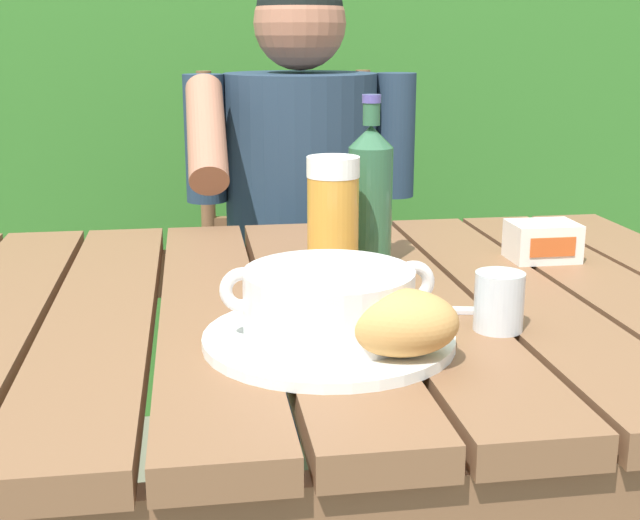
# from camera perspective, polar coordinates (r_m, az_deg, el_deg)

# --- Properties ---
(dining_table) EXTENTS (1.22, 0.88, 0.77)m
(dining_table) POSITION_cam_1_polar(r_m,az_deg,el_deg) (1.15, -0.36, -7.21)
(dining_table) COLOR brown
(dining_table) RESTS_ON ground_plane
(hedge_backdrop) EXTENTS (3.20, 0.87, 2.04)m
(hedge_backdrop) POSITION_cam_1_polar(r_m,az_deg,el_deg) (2.74, -4.23, 10.46)
(hedge_backdrop) COLOR #357529
(hedge_backdrop) RESTS_ON ground_plane
(chair_near_diner) EXTENTS (0.42, 0.43, 1.02)m
(chair_near_diner) POSITION_cam_1_polar(r_m,az_deg,el_deg) (2.05, -1.83, -2.73)
(chair_near_diner) COLOR brown
(chair_near_diner) RESTS_ON ground_plane
(person_eating) EXTENTS (0.48, 0.47, 1.24)m
(person_eating) POSITION_cam_1_polar(r_m,az_deg,el_deg) (1.79, -1.21, 2.73)
(person_eating) COLOR #25384C
(person_eating) RESTS_ON ground_plane
(serving_plate) EXTENTS (0.28, 0.28, 0.01)m
(serving_plate) POSITION_cam_1_polar(r_m,az_deg,el_deg) (0.94, 0.59, -5.30)
(serving_plate) COLOR white
(serving_plate) RESTS_ON dining_table
(soup_bowl) EXTENTS (0.24, 0.19, 0.08)m
(soup_bowl) POSITION_cam_1_polar(r_m,az_deg,el_deg) (0.93, 0.59, -2.74)
(soup_bowl) COLOR white
(soup_bowl) RESTS_ON serving_plate
(bread_roll) EXTENTS (0.14, 0.11, 0.07)m
(bread_roll) POSITION_cam_1_polar(r_m,az_deg,el_deg) (0.88, 5.37, -4.19)
(bread_roll) COLOR tan
(bread_roll) RESTS_ON serving_plate
(beer_glass) EXTENTS (0.07, 0.07, 0.17)m
(beer_glass) POSITION_cam_1_polar(r_m,az_deg,el_deg) (1.17, 0.88, 2.77)
(beer_glass) COLOR gold
(beer_glass) RESTS_ON dining_table
(beer_bottle) EXTENTS (0.07, 0.07, 0.25)m
(beer_bottle) POSITION_cam_1_polar(r_m,az_deg,el_deg) (1.25, 3.39, 4.50)
(beer_bottle) COLOR #30603E
(beer_bottle) RESTS_ON dining_table
(water_glass_small) EXTENTS (0.06, 0.06, 0.07)m
(water_glass_small) POSITION_cam_1_polar(r_m,az_deg,el_deg) (1.00, 11.94, -2.74)
(water_glass_small) COLOR silver
(water_glass_small) RESTS_ON dining_table
(butter_tub) EXTENTS (0.10, 0.08, 0.06)m
(butter_tub) POSITION_cam_1_polar(r_m,az_deg,el_deg) (1.33, 14.73, 1.23)
(butter_tub) COLOR white
(butter_tub) RESTS_ON dining_table
(table_knife) EXTENTS (0.17, 0.05, 0.01)m
(table_knife) POSITION_cam_1_polar(r_m,az_deg,el_deg) (1.06, 7.71, -3.29)
(table_knife) COLOR silver
(table_knife) RESTS_ON dining_table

